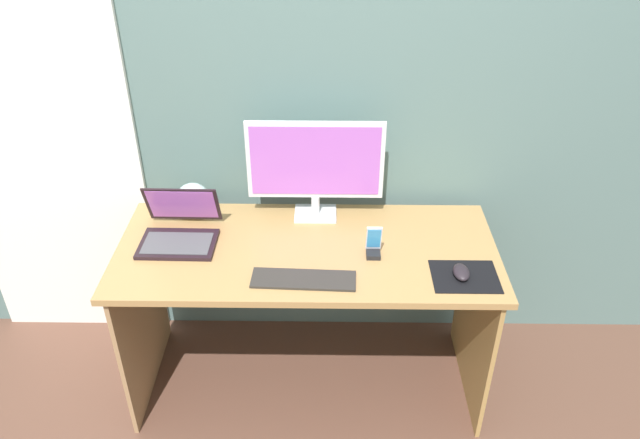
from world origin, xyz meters
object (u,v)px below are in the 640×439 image
(laptop, at_px, (179,230))
(mouse, at_px, (461,272))
(monitor, at_px, (315,165))
(phone_in_dock, at_px, (374,245))
(fishbowl, at_px, (193,200))
(keyboard_external, at_px, (304,279))

(laptop, xyz_separation_m, mouse, (1.10, -0.23, -0.02))
(monitor, bearing_deg, laptop, -160.71)
(phone_in_dock, bearing_deg, fishbowl, 158.94)
(laptop, xyz_separation_m, phone_in_dock, (0.78, -0.10, 0.00))
(monitor, relative_size, fishbowl, 3.78)
(laptop, height_order, mouse, laptop)
(fishbowl, height_order, mouse, fishbowl)
(fishbowl, bearing_deg, keyboard_external, -42.80)
(keyboard_external, relative_size, phone_in_dock, 2.84)
(laptop, height_order, fishbowl, laptop)
(monitor, relative_size, keyboard_external, 1.46)
(fishbowl, distance_m, phone_in_dock, 0.81)
(keyboard_external, bearing_deg, fishbowl, 139.71)
(laptop, height_order, phone_in_dock, laptop)
(laptop, xyz_separation_m, fishbowl, (0.02, 0.19, 0.03))
(laptop, bearing_deg, monitor, 19.29)
(laptop, distance_m, fishbowl, 0.19)
(keyboard_external, distance_m, phone_in_dock, 0.32)
(phone_in_dock, bearing_deg, keyboard_external, -148.92)
(keyboard_external, height_order, phone_in_dock, phone_in_dock)
(laptop, bearing_deg, mouse, -11.88)
(monitor, bearing_deg, keyboard_external, -94.47)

